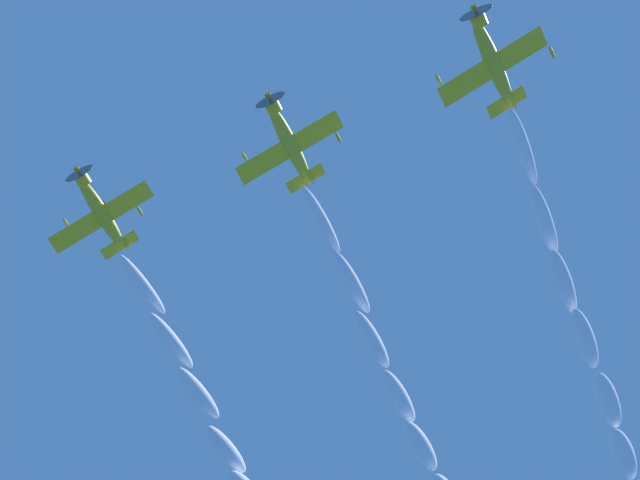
% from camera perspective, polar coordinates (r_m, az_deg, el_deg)
% --- Properties ---
extents(airplane_lead, '(7.91, 8.05, 4.44)m').
position_cam_1_polar(airplane_lead, '(67.64, 10.14, 10.49)').
color(airplane_lead, gold).
extents(airplane_left_wingman, '(7.90, 8.15, 4.08)m').
position_cam_1_polar(airplane_left_wingman, '(71.34, -1.88, 5.89)').
color(airplane_left_wingman, gold).
extents(airplane_right_wingman, '(7.90, 8.00, 4.24)m').
position_cam_1_polar(airplane_right_wingman, '(76.76, -12.89, 1.71)').
color(airplane_right_wingman, gold).
extents(smoke_trail_lead, '(52.25, 3.45, 9.79)m').
position_cam_1_polar(smoke_trail_lead, '(85.23, 17.82, -12.71)').
color(smoke_trail_lead, white).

